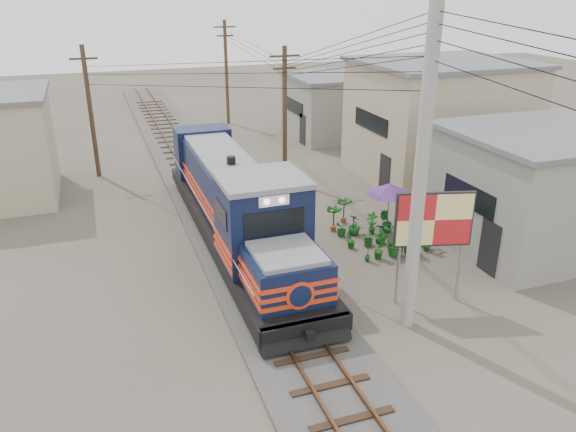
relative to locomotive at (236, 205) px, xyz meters
name	(u,v)px	position (x,y,z in m)	size (l,w,h in m)	color
ground	(296,336)	(0.00, -6.88, -1.70)	(120.00, 120.00, 0.00)	#473F35
ballast	(220,215)	(0.00, 3.12, -1.62)	(3.60, 70.00, 0.16)	#595651
track	(220,211)	(0.00, 3.12, -1.44)	(1.15, 70.00, 0.12)	#51331E
locomotive	(236,205)	(0.00, 0.00, 0.00)	(2.88, 15.65, 3.88)	black
utility_pole_main	(421,171)	(3.50, -7.38, 3.30)	(0.40, 0.40, 10.00)	#9E9B93
wooden_pole_mid	(285,112)	(4.50, 7.12, 1.98)	(1.60, 0.24, 7.00)	#4C3826
wooden_pole_far	(226,71)	(4.80, 21.12, 2.23)	(1.60, 0.24, 7.50)	#4C3826
wooden_pole_left	(90,110)	(-5.00, 11.12, 1.98)	(1.60, 0.24, 7.00)	#4C3826
power_lines	(217,48)	(-0.14, 1.62, 5.86)	(9.65, 19.00, 3.30)	black
shophouse_front	(543,188)	(11.50, -3.88, 0.66)	(7.35, 6.30, 4.70)	gray
shophouse_mid	(438,120)	(12.50, 5.12, 1.41)	(8.40, 7.35, 6.20)	tan
shophouse_back	(336,105)	(11.00, 15.12, 0.41)	(6.30, 6.30, 4.20)	gray
billboard	(434,222)	(4.79, -6.40, 1.17)	(2.45, 0.76, 3.87)	#99999E
market_umbrella	(390,189)	(6.38, -0.81, 0.20)	(2.44, 2.44, 2.16)	black
vendor	(422,215)	(7.54, -1.62, -0.80)	(0.66, 0.43, 1.80)	black
plant_nursery	(387,236)	(5.58, -2.27, -1.21)	(3.34, 3.28, 1.14)	#175219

